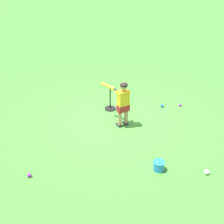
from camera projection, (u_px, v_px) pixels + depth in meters
name	position (u px, v px, depth m)	size (l,w,h in m)	color
ground_plane	(113.00, 122.00, 6.74)	(40.00, 40.00, 0.00)	#479338
child_batter	(122.00, 100.00, 6.29)	(0.74, 0.36, 1.08)	#232328
play_ball_far_left	(162.00, 106.00, 7.33)	(0.08, 0.08, 0.08)	blue
play_ball_midfield	(29.00, 175.00, 5.10)	(0.08, 0.08, 0.08)	purple
play_ball_behind_batter	(207.00, 172.00, 5.15)	(0.09, 0.09, 0.09)	white
play_ball_near_batter	(180.00, 105.00, 7.37)	(0.07, 0.07, 0.07)	purple
batting_tee	(110.00, 105.00, 7.21)	(0.28, 0.28, 0.62)	black
toy_bucket	(159.00, 165.00, 5.23)	(0.22, 0.22, 0.19)	#2884DB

